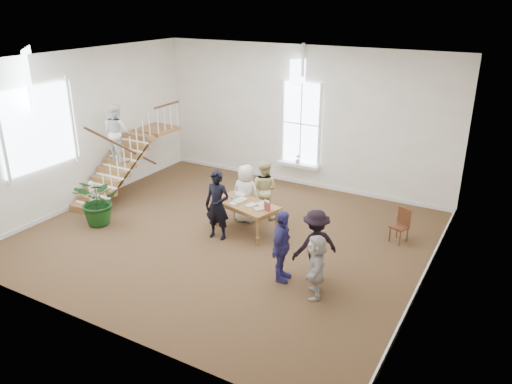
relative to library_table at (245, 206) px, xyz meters
The scene contains 12 objects.
ground 0.91m from the library_table, 124.76° to the right, with size 10.00×10.00×0.00m, color #4F371F.
room_shell 3.99m from the library_table, 94.30° to the left, with size 10.49×10.00×10.00m.
staircase 4.73m from the library_table, behind, with size 1.10×4.10×2.92m.
library_table is the anchor object (origin of this frame).
police_officer 0.81m from the library_table, 124.06° to the right, with size 0.67×0.44×1.83m, color black.
elderly_woman 0.69m from the library_table, 120.06° to the left, with size 0.80×0.52×1.64m, color silver.
person_yellow 1.10m from the library_table, 92.28° to the left, with size 0.82×0.64×1.68m, color #D8CA87.
woman_cluster_a 2.56m from the library_table, 41.38° to the right, with size 0.97×0.40×1.66m, color navy.
woman_cluster_b 2.81m from the library_table, 26.24° to the right, with size 1.06×0.61×1.63m, color black.
woman_cluster_c 3.40m from the library_table, 33.86° to the right, with size 1.30×0.41×1.40m, color #BAAFA7.
floor_plant 4.02m from the library_table, 156.87° to the right, with size 1.23×1.07×1.37m, color #123912.
side_chair 4.03m from the library_table, 21.87° to the left, with size 0.50×0.50×0.88m.
Camera 1 is at (6.48, -9.89, 5.92)m, focal length 35.00 mm.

